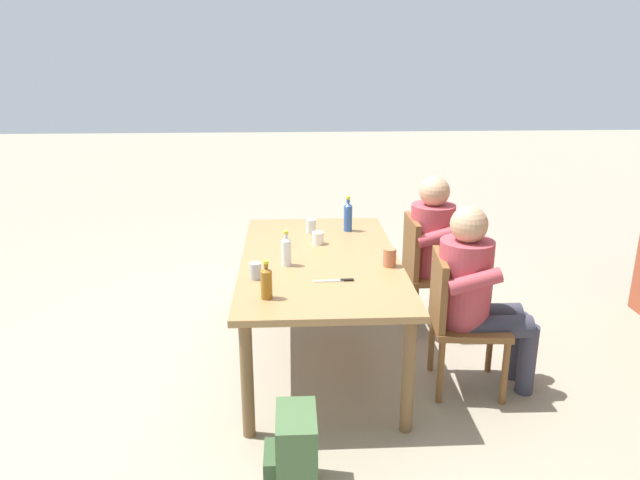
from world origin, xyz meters
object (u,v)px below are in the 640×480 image
Objects in this scene: backpack_by_near_side at (294,455)px; person_in_white_shirt at (477,290)px; dining_table at (320,268)px; cup_white at (318,238)px; chair_far_right at (457,315)px; cup_terracotta at (390,258)px; cup_glass at (311,226)px; bottle_amber at (266,282)px; table_knife at (337,280)px; bottle_blue at (348,216)px; person_in_plaid_shirt at (442,246)px; bottle_clear at (286,251)px; chair_far_left at (426,267)px; cup_steel at (256,271)px.

person_in_white_shirt is at bearing 128.62° from backpack_by_near_side.
dining_table is 21.98× the size of cup_white.
cup_terracotta is (-0.23, -0.39, 0.30)m from chair_far_right.
person_in_white_shirt is 1.38m from cup_glass.
bottle_amber is at bearing -13.29° from cup_glass.
bottle_amber is at bearing -79.26° from person_in_white_shirt.
dining_table is 7.88× the size of table_knife.
bottle_blue is 3.12× the size of cup_white.
person_in_white_shirt is 1.17m from cup_white.
person_in_plaid_shirt is at bearing 98.62° from cup_white.
bottle_amber reaches higher than chair_far_right.
bottle_blue is at bearing 147.96° from bottle_clear.
dining_table is at bearing -117.15° from chair_far_right.
person_in_plaid_shirt is at bearing 82.41° from cup_glass.
person_in_white_shirt is at bearing 44.52° from cup_glass.
cup_terracotta is (0.05, 0.65, -0.04)m from bottle_clear.
cup_glass is at bearing -175.95° from dining_table.
bottle_blue reaches higher than chair_far_right.
person_in_white_shirt reaches higher than dining_table.
chair_far_left reaches higher than cup_white.
cup_terracotta reaches higher than backpack_by_near_side.
dining_table is at bearing -113.91° from cup_terracotta.
cup_terracotta is 0.85m from cup_steel.
cup_steel is 0.42× the size of table_knife.
cup_glass is at bearing -173.22° from table_knife.
chair_far_right is 3.79× the size of bottle_clear.
person_in_plaid_shirt is 4.91× the size of table_knife.
backpack_by_near_side is (0.89, -0.27, -0.53)m from table_knife.
bottle_amber is (0.66, -0.33, 0.17)m from dining_table.
chair_far_left is 2.05× the size of backpack_by_near_side.
bottle_amber is 2.20× the size of cup_steel.
bottle_clear is 1.04× the size of bottle_amber.
chair_far_left is at bearing 117.53° from dining_table.
cup_terracotta reaches higher than cup_white.
bottle_blue reaches higher than cup_glass.
person_in_plaid_shirt is at bearing 90.43° from chair_far_left.
chair_far_left is at bearing 73.53° from bottle_blue.
bottle_amber reaches higher than cup_glass.
cup_terracotta is at bearing -120.55° from chair_far_right.
bottle_amber is 0.52× the size of backpack_by_near_side.
backpack_by_near_side is at bearing 12.67° from cup_steel.
table_knife is at bearing 45.93° from bottle_clear.
cup_white is at bearing 152.73° from bottle_clear.
bottle_amber is at bearing -19.04° from cup_white.
cup_terracotta is at bearing 122.01° from bottle_amber.
person_in_plaid_shirt is (-0.85, 0.00, 0.00)m from person_in_white_shirt.
chair_far_left is 1.48m from cup_steel.
cup_glass is (-0.75, -0.47, -0.01)m from cup_terracotta.
bottle_clear is at bearing -63.62° from person_in_plaid_shirt.
chair_far_left is 2.03m from backpack_by_near_side.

